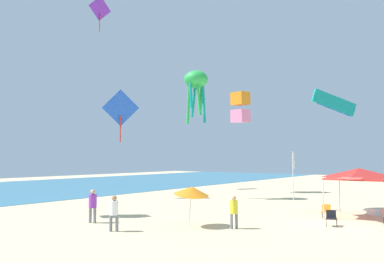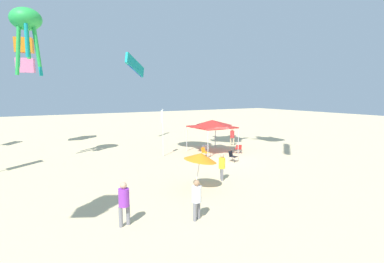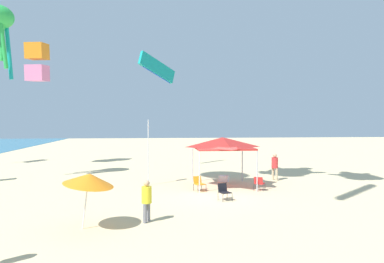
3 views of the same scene
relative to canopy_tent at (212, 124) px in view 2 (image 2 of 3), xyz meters
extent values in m
cube|color=beige|center=(-2.68, 0.71, -2.67)|extent=(120.00, 120.00, 0.10)
cylinder|color=#B7B7BC|center=(-1.70, -1.66, -1.48)|extent=(0.07, 0.07, 2.29)
cylinder|color=#B7B7BC|center=(1.76, -1.60, -1.48)|extent=(0.07, 0.07, 2.29)
cylinder|color=#B7B7BC|center=(-1.76, 1.60, -1.48)|extent=(0.07, 0.07, 2.29)
cylinder|color=#B7B7BC|center=(1.70, 1.66, -1.48)|extent=(0.07, 0.07, 2.29)
cube|color=red|center=(0.00, 0.00, -0.28)|extent=(3.58, 3.40, 0.10)
pyramid|color=red|center=(0.00, 0.00, 0.06)|extent=(3.51, 3.33, 0.58)
cylinder|color=silver|center=(-8.19, 6.53, -1.59)|extent=(0.17, 0.33, 2.07)
cone|color=orange|center=(-8.25, 6.39, -0.76)|extent=(1.88, 1.88, 0.78)
cylinder|color=black|center=(-4.17, 0.71, -2.42)|extent=(0.02, 0.02, 0.40)
cylinder|color=black|center=(-4.01, 0.22, -2.42)|extent=(0.02, 0.02, 0.40)
cylinder|color=black|center=(-3.67, 0.87, -2.42)|extent=(0.02, 0.02, 0.40)
cylinder|color=black|center=(-3.51, 0.38, -2.42)|extent=(0.02, 0.02, 0.40)
cube|color=black|center=(-3.84, 0.55, -2.22)|extent=(0.66, 0.66, 0.03)
cube|color=black|center=(-3.56, 0.64, -2.01)|extent=(0.28, 0.51, 0.41)
cylinder|color=black|center=(-1.32, -2.23, -2.42)|extent=(0.02, 0.02, 0.40)
cylinder|color=black|center=(-1.08, -1.77, -2.42)|extent=(0.02, 0.02, 0.40)
cylinder|color=black|center=(-1.78, -1.98, -2.42)|extent=(0.02, 0.02, 0.40)
cylinder|color=black|center=(-1.54, -1.52, -2.42)|extent=(0.02, 0.02, 0.40)
cube|color=red|center=(-1.43, -1.87, -2.22)|extent=(0.70, 0.70, 0.03)
cube|color=red|center=(-1.69, -1.74, -2.01)|extent=(0.35, 0.50, 0.41)
cylinder|color=black|center=(-1.72, 1.68, -2.42)|extent=(0.02, 0.02, 0.40)
cylinder|color=black|center=(-1.52, 1.20, -2.42)|extent=(0.02, 0.02, 0.40)
cylinder|color=black|center=(-1.24, 1.88, -2.42)|extent=(0.02, 0.02, 0.40)
cylinder|color=black|center=(-1.04, 1.40, -2.42)|extent=(0.02, 0.02, 0.40)
cube|color=orange|center=(-1.38, 1.54, -2.22)|extent=(0.68, 0.68, 0.03)
cube|color=orange|center=(-1.11, 1.65, -2.01)|extent=(0.31, 0.51, 0.41)
cube|color=white|center=(1.62, -0.37, -2.44)|extent=(0.63, 0.72, 0.36)
cube|color=white|center=(1.62, -0.37, -2.24)|extent=(0.65, 0.74, 0.04)
cylinder|color=silver|center=(0.83, 4.47, -0.60)|extent=(0.06, 0.06, 4.04)
cube|color=white|center=(1.01, 4.47, 0.77)|extent=(0.30, 0.02, 1.10)
cylinder|color=slate|center=(-11.49, 8.54, -2.23)|extent=(0.16, 0.16, 0.80)
cylinder|color=slate|center=(-11.63, 8.81, -2.23)|extent=(0.16, 0.16, 0.80)
cylinder|color=white|center=(-11.56, 8.67, -1.48)|extent=(0.42, 0.42, 0.69)
sphere|color=#A87A56|center=(-11.56, 8.67, -1.00)|extent=(0.26, 0.26, 0.26)
cylinder|color=slate|center=(-10.54, 11.34, -2.21)|extent=(0.16, 0.16, 0.84)
cylinder|color=slate|center=(-10.59, 11.67, -2.21)|extent=(0.16, 0.16, 0.84)
cylinder|color=purple|center=(-10.56, 11.51, -1.42)|extent=(0.44, 0.44, 0.73)
sphere|color=tan|center=(-10.56, 11.51, -0.92)|extent=(0.27, 0.27, 0.27)
cylinder|color=#C6B28C|center=(1.79, -3.92, -2.22)|extent=(0.16, 0.16, 0.81)
cylinder|color=#C6B28C|center=(2.06, -3.75, -2.22)|extent=(0.16, 0.16, 0.81)
cylinder|color=red|center=(1.93, -3.83, -1.46)|extent=(0.43, 0.43, 0.71)
sphere|color=tan|center=(1.93, -3.83, -0.97)|extent=(0.27, 0.27, 0.27)
cylinder|color=slate|center=(-7.56, 4.39, -2.24)|extent=(0.15, 0.15, 0.76)
cylinder|color=slate|center=(-7.30, 4.26, -2.24)|extent=(0.15, 0.15, 0.76)
cylinder|color=yellow|center=(-7.43, 4.33, -1.54)|extent=(0.40, 0.40, 0.66)
sphere|color=tan|center=(-7.43, 4.33, -1.08)|extent=(0.25, 0.25, 0.25)
cube|color=orange|center=(10.71, 14.07, 7.18)|extent=(1.79, 1.74, 1.41)
cube|color=pink|center=(10.71, 14.07, 5.34)|extent=(1.79, 1.74, 1.41)
ellipsoid|color=green|center=(2.75, 14.06, 7.92)|extent=(2.12, 2.12, 1.54)
cylinder|color=green|center=(3.43, 14.01, 6.36)|extent=(0.47, 0.27, 2.26)
cylinder|color=teal|center=(3.14, 14.63, 6.05)|extent=(0.41, 0.48, 2.88)
cylinder|color=green|center=(2.46, 14.68, 5.74)|extent=(0.40, 0.56, 3.50)
cylinder|color=teal|center=(2.07, 14.12, 6.36)|extent=(0.47, 0.27, 2.26)
cylinder|color=green|center=(2.36, 13.50, 6.05)|extent=(0.41, 0.48, 2.88)
cylinder|color=teal|center=(3.04, 13.44, 5.74)|extent=(0.40, 0.56, 3.50)
cube|color=teal|center=(8.84, 3.93, 5.66)|extent=(2.94, 3.06, 2.38)
cube|color=blue|center=(8.84, 3.93, 5.15)|extent=(2.15, 2.29, 1.34)
camera|label=1|loc=(-24.61, -5.73, 0.97)|focal=36.07mm
camera|label=2|loc=(-21.83, 14.95, 2.76)|focal=27.66mm
camera|label=3|loc=(-22.13, 3.87, 1.45)|focal=34.94mm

